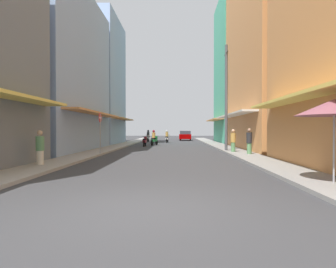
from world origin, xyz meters
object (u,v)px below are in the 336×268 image
(motorbike_maroon, at_px, (145,141))
(utility_pole, at_px, (226,97))
(pedestrian_crossing, at_px, (233,141))
(street_sign_no_entry, at_px, (100,128))
(motorbike_green, at_px, (154,138))
(pedestrian_midway, at_px, (40,149))
(motorbike_white, at_px, (167,137))
(motorbike_silver, at_px, (148,137))
(parked_car, at_px, (185,136))
(vendor_umbrella, at_px, (334,107))
(pedestrian_far, at_px, (249,142))

(motorbike_maroon, distance_m, utility_pole, 9.94)
(pedestrian_crossing, relative_size, street_sign_no_entry, 0.62)
(motorbike_green, xyz_separation_m, pedestrian_midway, (-3.42, -17.67, 0.08))
(motorbike_white, relative_size, utility_pole, 0.24)
(motorbike_silver, bearing_deg, motorbike_white, -21.46)
(parked_car, distance_m, vendor_umbrella, 35.85)
(pedestrian_crossing, bearing_deg, utility_pole, 100.24)
(pedestrian_crossing, height_order, pedestrian_far, pedestrian_far)
(street_sign_no_entry, bearing_deg, pedestrian_far, -1.25)
(pedestrian_far, distance_m, pedestrian_midway, 11.70)
(motorbike_green, xyz_separation_m, pedestrian_far, (6.73, -11.86, 0.14))
(motorbike_white, relative_size, pedestrian_far, 1.08)
(utility_pole, xyz_separation_m, street_sign_no_entry, (-8.35, -2.86, -2.19))
(pedestrian_far, height_order, utility_pole, utility_pole)
(pedestrian_crossing, bearing_deg, motorbike_maroon, 130.78)
(pedestrian_crossing, bearing_deg, motorbike_green, 121.07)
(motorbike_maroon, relative_size, pedestrian_midway, 1.16)
(parked_car, bearing_deg, pedestrian_crossing, -84.23)
(motorbike_green, relative_size, utility_pole, 0.23)
(motorbike_silver, relative_size, motorbike_white, 1.00)
(pedestrian_far, relative_size, utility_pole, 0.22)
(motorbike_maroon, xyz_separation_m, pedestrian_midway, (-2.68, -15.48, 0.28))
(motorbike_green, xyz_separation_m, street_sign_no_entry, (-2.50, -11.66, 1.01))
(motorbike_white, height_order, street_sign_no_entry, street_sign_no_entry)
(pedestrian_crossing, height_order, street_sign_no_entry, street_sign_no_entry)
(street_sign_no_entry, bearing_deg, motorbike_green, 77.92)
(motorbike_maroon, xyz_separation_m, pedestrian_crossing, (6.84, -7.93, 0.31))
(motorbike_white, distance_m, utility_pole, 16.33)
(motorbike_silver, distance_m, motorbike_maroon, 9.69)
(pedestrian_crossing, bearing_deg, parked_car, 95.77)
(motorbike_silver, height_order, motorbike_maroon, motorbike_silver)
(motorbike_maroon, bearing_deg, parked_car, 75.04)
(parked_car, height_order, pedestrian_far, pedestrian_far)
(motorbike_maroon, height_order, pedestrian_crossing, pedestrian_crossing)
(motorbike_green, distance_m, vendor_umbrella, 22.54)
(parked_car, relative_size, utility_pole, 0.54)
(parked_car, relative_size, pedestrian_crossing, 2.55)
(pedestrian_far, bearing_deg, motorbike_white, 107.06)
(motorbike_white, relative_size, motorbike_maroon, 1.00)
(motorbike_maroon, distance_m, parked_car, 16.97)
(motorbike_silver, height_order, utility_pole, utility_pole)
(parked_car, bearing_deg, street_sign_no_entry, -103.34)
(motorbike_white, distance_m, street_sign_no_entry, 18.54)
(pedestrian_far, xyz_separation_m, utility_pole, (-0.88, 3.06, 3.07))
(pedestrian_crossing, xyz_separation_m, pedestrian_far, (0.64, -1.75, 0.02))
(motorbike_maroon, distance_m, street_sign_no_entry, 9.71)
(pedestrian_midway, distance_m, vendor_umbrella, 10.84)
(motorbike_maroon, height_order, parked_car, parked_car)
(parked_car, bearing_deg, motorbike_silver, -126.83)
(motorbike_white, relative_size, vendor_umbrella, 0.74)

